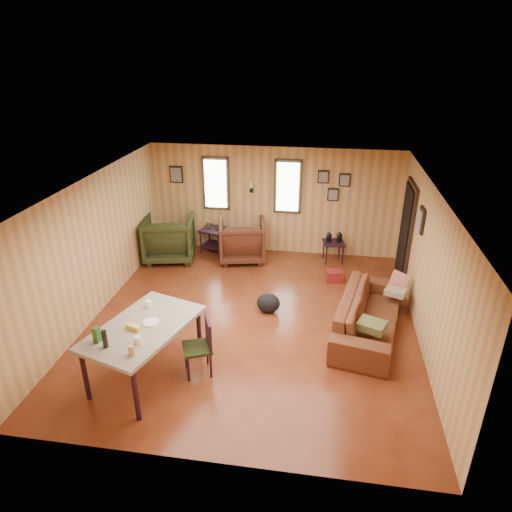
% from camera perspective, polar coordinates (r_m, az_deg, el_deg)
% --- Properties ---
extents(room, '(5.54, 6.04, 2.44)m').
position_cam_1_polar(room, '(7.64, 1.11, 0.58)').
color(room, brown).
rests_on(room, ground).
extents(sofa, '(1.12, 2.38, 0.90)m').
position_cam_1_polar(sofa, '(7.69, 14.04, -6.44)').
color(sofa, '#5E2F1B').
rests_on(sofa, ground).
extents(recliner_brown, '(1.13, 1.08, 0.99)m').
position_cam_1_polar(recliner_brown, '(9.98, -1.76, 2.19)').
color(recliner_brown, '#4A2416').
rests_on(recliner_brown, ground).
extents(recliner_green, '(1.22, 1.17, 1.08)m').
position_cam_1_polar(recliner_green, '(10.17, -10.81, 2.45)').
color(recliner_green, '#273015').
rests_on(recliner_green, ground).
extents(end_table, '(0.66, 0.62, 0.70)m').
position_cam_1_polar(end_table, '(10.42, -5.30, 2.48)').
color(end_table, black).
rests_on(end_table, ground).
extents(side_table, '(0.52, 0.52, 0.71)m').
position_cam_1_polar(side_table, '(10.03, 9.70, 1.86)').
color(side_table, black).
rests_on(side_table, ground).
extents(cooler, '(0.36, 0.28, 0.23)m').
position_cam_1_polar(cooler, '(9.33, 9.76, -2.48)').
color(cooler, maroon).
rests_on(cooler, ground).
extents(backpack, '(0.45, 0.36, 0.36)m').
position_cam_1_polar(backpack, '(8.14, 1.56, -5.91)').
color(backpack, black).
rests_on(backpack, ground).
extents(sofa_pillows, '(0.99, 1.72, 0.36)m').
position_cam_1_polar(sofa_pillows, '(7.77, 15.89, -5.86)').
color(sofa_pillows, brown).
rests_on(sofa_pillows, sofa).
extents(dining_table, '(1.46, 1.90, 1.10)m').
position_cam_1_polar(dining_table, '(6.53, -14.04, -9.12)').
color(dining_table, gray).
rests_on(dining_table, ground).
extents(dining_chair, '(0.52, 0.52, 0.88)m').
position_cam_1_polar(dining_chair, '(6.65, -6.79, -10.79)').
color(dining_chair, '#273015').
rests_on(dining_chair, ground).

